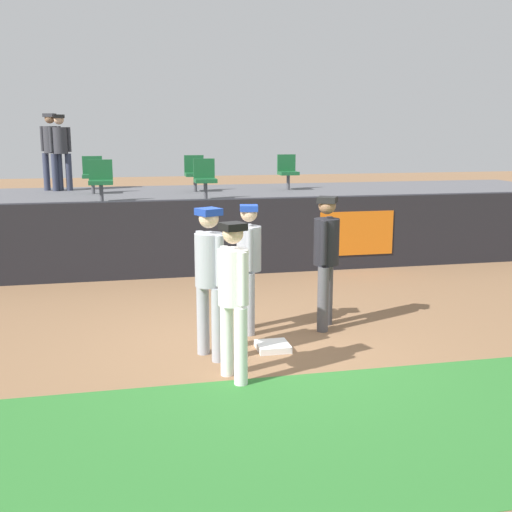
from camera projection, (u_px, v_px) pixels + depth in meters
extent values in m
plane|color=#846042|center=(267.00, 346.00, 8.01)|extent=(60.00, 60.00, 0.00)
cube|color=#2D722D|center=(327.00, 433.00, 5.71)|extent=(18.00, 2.80, 0.01)
cube|color=white|center=(273.00, 347.00, 7.89)|extent=(0.40, 0.40, 0.08)
cylinder|color=white|center=(227.00, 338.00, 7.00)|extent=(0.15, 0.15, 0.86)
cylinder|color=white|center=(241.00, 346.00, 6.74)|extent=(0.15, 0.15, 0.86)
cylinder|color=white|center=(233.00, 277.00, 6.73)|extent=(0.42, 0.42, 0.60)
sphere|color=beige|center=(233.00, 233.00, 6.63)|extent=(0.22, 0.22, 0.22)
cube|color=black|center=(233.00, 226.00, 6.62)|extent=(0.30, 0.30, 0.08)
cylinder|color=white|center=(224.00, 272.00, 6.89)|extent=(0.09, 0.09, 0.57)
cylinder|color=white|center=(243.00, 279.00, 6.55)|extent=(0.09, 0.09, 0.57)
ellipsoid|color=brown|center=(232.00, 292.00, 6.99)|extent=(0.18, 0.23, 0.28)
cylinder|color=#9EA3AD|center=(249.00, 298.00, 8.68)|extent=(0.15, 0.15, 0.85)
cylinder|color=#9EA3AD|center=(249.00, 304.00, 8.38)|extent=(0.15, 0.15, 0.85)
cylinder|color=#9EA3AD|center=(249.00, 248.00, 8.39)|extent=(0.38, 0.38, 0.60)
sphere|color=beige|center=(249.00, 214.00, 8.30)|extent=(0.22, 0.22, 0.22)
cube|color=#193899|center=(249.00, 208.00, 8.28)|extent=(0.27, 0.27, 0.08)
cylinder|color=#9EA3AD|center=(249.00, 244.00, 8.58)|extent=(0.09, 0.09, 0.56)
cylinder|color=#9EA3AD|center=(249.00, 250.00, 8.19)|extent=(0.09, 0.09, 0.56)
cylinder|color=#9EA3AD|center=(203.00, 319.00, 7.67)|extent=(0.15, 0.15, 0.89)
cylinder|color=#9EA3AD|center=(218.00, 325.00, 7.42)|extent=(0.15, 0.15, 0.89)
cylinder|color=#9EA3AD|center=(209.00, 260.00, 7.40)|extent=(0.46, 0.46, 0.63)
sphere|color=beige|center=(209.00, 218.00, 7.30)|extent=(0.23, 0.23, 0.23)
cube|color=#193899|center=(209.00, 212.00, 7.28)|extent=(0.33, 0.33, 0.08)
cylinder|color=#9EA3AD|center=(200.00, 255.00, 7.55)|extent=(0.09, 0.09, 0.59)
cylinder|color=#9EA3AD|center=(219.00, 261.00, 7.23)|extent=(0.09, 0.09, 0.59)
cylinder|color=#4C4C51|center=(327.00, 293.00, 8.84)|extent=(0.15, 0.15, 0.90)
cylinder|color=#4C4C51|center=(323.00, 299.00, 8.53)|extent=(0.15, 0.15, 0.90)
cylinder|color=black|center=(326.00, 242.00, 8.54)|extent=(0.47, 0.47, 0.63)
sphere|color=#8C6647|center=(327.00, 205.00, 8.44)|extent=(0.23, 0.23, 0.23)
cube|color=black|center=(327.00, 200.00, 8.43)|extent=(0.33, 0.33, 0.08)
cylinder|color=black|center=(329.00, 238.00, 8.73)|extent=(0.09, 0.09, 0.59)
cylinder|color=black|center=(324.00, 243.00, 8.34)|extent=(0.09, 0.09, 0.59)
cube|color=black|center=(217.00, 237.00, 11.86)|extent=(18.00, 0.24, 1.43)
cube|color=orange|center=(357.00, 233.00, 12.31)|extent=(1.50, 0.02, 0.86)
cube|color=#59595E|center=(200.00, 222.00, 14.34)|extent=(18.00, 4.80, 1.27)
cylinder|color=#4C4C51|center=(288.00, 182.00, 15.21)|extent=(0.08, 0.08, 0.40)
cube|color=#19592D|center=(288.00, 173.00, 15.17)|extent=(0.45, 0.44, 0.08)
cube|color=#19592D|center=(286.00, 163.00, 15.30)|extent=(0.45, 0.06, 0.40)
cylinder|color=#4C4C51|center=(101.00, 192.00, 12.59)|extent=(0.08, 0.08, 0.40)
cube|color=#19592D|center=(101.00, 182.00, 12.55)|extent=(0.47, 0.44, 0.08)
cube|color=#19592D|center=(101.00, 170.00, 12.68)|extent=(0.47, 0.06, 0.40)
cylinder|color=#4C4C51|center=(195.00, 183.00, 14.74)|extent=(0.08, 0.08, 0.40)
cube|color=#19592D|center=(195.00, 175.00, 14.71)|extent=(0.45, 0.44, 0.08)
cube|color=#19592D|center=(194.00, 164.00, 14.84)|extent=(0.45, 0.06, 0.40)
cylinder|color=#4C4C51|center=(93.00, 185.00, 14.27)|extent=(0.08, 0.08, 0.40)
cube|color=#19592D|center=(93.00, 176.00, 14.23)|extent=(0.44, 0.44, 0.08)
cube|color=#19592D|center=(92.00, 165.00, 14.36)|extent=(0.44, 0.06, 0.40)
cylinder|color=#4C4C51|center=(206.00, 190.00, 13.02)|extent=(0.08, 0.08, 0.40)
cube|color=#19592D|center=(205.00, 181.00, 12.98)|extent=(0.44, 0.44, 0.08)
cube|color=#19592D|center=(204.00, 168.00, 13.12)|extent=(0.44, 0.06, 0.40)
cylinder|color=#33384C|center=(69.00, 172.00, 15.00)|extent=(0.15, 0.15, 0.87)
cylinder|color=#33384C|center=(55.00, 173.00, 14.87)|extent=(0.15, 0.15, 0.87)
cylinder|color=#333338|center=(60.00, 140.00, 14.79)|extent=(0.40, 0.40, 0.61)
sphere|color=tan|center=(59.00, 120.00, 14.70)|extent=(0.23, 0.23, 0.23)
cube|color=black|center=(59.00, 116.00, 14.68)|extent=(0.28, 0.28, 0.08)
cylinder|color=#333338|center=(69.00, 140.00, 14.87)|extent=(0.09, 0.09, 0.57)
cylinder|color=#333338|center=(51.00, 140.00, 14.71)|extent=(0.09, 0.09, 0.57)
cylinder|color=#33384C|center=(60.00, 172.00, 14.99)|extent=(0.15, 0.15, 0.88)
cylinder|color=#33384C|center=(46.00, 172.00, 15.01)|extent=(0.15, 0.15, 0.88)
cylinder|color=#333338|center=(51.00, 140.00, 14.85)|extent=(0.43, 0.43, 0.62)
sphere|color=#8C6647|center=(50.00, 118.00, 14.75)|extent=(0.23, 0.23, 0.23)
cube|color=#333338|center=(49.00, 115.00, 14.74)|extent=(0.30, 0.30, 0.08)
cylinder|color=#333338|center=(59.00, 139.00, 14.83)|extent=(0.09, 0.09, 0.58)
cylinder|color=#333338|center=(42.00, 139.00, 14.86)|extent=(0.09, 0.09, 0.58)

